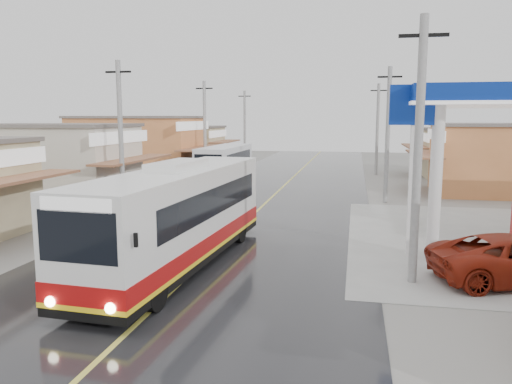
% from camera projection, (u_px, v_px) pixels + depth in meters
% --- Properties ---
extents(ground, '(120.00, 120.00, 0.00)m').
position_uv_depth(ground, '(196.00, 269.00, 16.78)').
color(ground, slate).
rests_on(ground, ground).
extents(road, '(12.00, 90.00, 0.02)m').
position_uv_depth(road, '(270.00, 199.00, 31.33)').
color(road, black).
rests_on(road, ground).
extents(centre_line, '(0.15, 90.00, 0.01)m').
position_uv_depth(centre_line, '(270.00, 199.00, 31.33)').
color(centre_line, '#D8CC4C').
rests_on(centre_line, road).
extents(shopfronts_left, '(11.00, 44.00, 5.20)m').
position_uv_depth(shopfronts_left, '(104.00, 187.00, 36.76)').
color(shopfronts_left, tan).
rests_on(shopfronts_left, ground).
extents(utility_poles_left, '(1.60, 50.00, 8.00)m').
position_uv_depth(utility_poles_left, '(171.00, 193.00, 33.66)').
color(utility_poles_left, gray).
rests_on(utility_poles_left, ground).
extents(utility_poles_right, '(1.60, 36.00, 8.00)m').
position_uv_depth(utility_poles_right, '(385.00, 203.00, 29.97)').
color(utility_poles_right, gray).
rests_on(utility_poles_right, ground).
extents(coach_bus, '(3.32, 11.65, 3.60)m').
position_uv_depth(coach_bus, '(180.00, 216.00, 16.99)').
color(coach_bus, silver).
rests_on(coach_bus, road).
extents(second_bus, '(2.48, 8.67, 2.86)m').
position_uv_depth(second_bus, '(225.00, 163.00, 38.67)').
color(second_bus, silver).
rests_on(second_bus, road).
extents(cyclist, '(0.92, 2.00, 2.08)m').
position_uv_depth(cyclist, '(173.00, 198.00, 27.33)').
color(cyclist, black).
rests_on(cyclist, ground).
extents(tricycle_near, '(1.84, 2.40, 1.65)m').
position_uv_depth(tricycle_near, '(130.00, 190.00, 28.81)').
color(tricycle_near, '#26262D').
rests_on(tricycle_near, ground).
extents(tyre_stack, '(0.85, 0.85, 0.44)m').
position_uv_depth(tyre_stack, '(113.00, 218.00, 24.22)').
color(tyre_stack, black).
rests_on(tyre_stack, ground).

